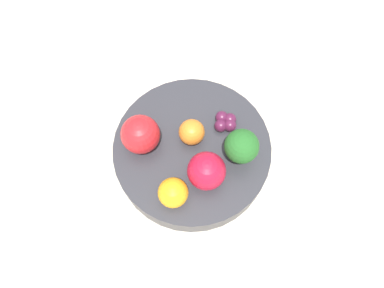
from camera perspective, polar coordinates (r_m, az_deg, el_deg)
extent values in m
plane|color=gray|center=(0.57, 0.00, -2.71)|extent=(6.00, 6.00, 0.00)
cube|color=beige|center=(0.56, 0.00, -2.37)|extent=(1.20, 1.20, 0.02)
cylinder|color=#2D2D33|center=(0.54, 0.00, -1.24)|extent=(0.22, 0.22, 0.04)
cylinder|color=#99C17A|center=(0.51, 7.21, -1.46)|extent=(0.02, 0.02, 0.02)
sphere|color=#236023|center=(0.48, 7.57, -0.34)|extent=(0.05, 0.05, 0.05)
sphere|color=#B7142D|center=(0.48, 2.23, -4.12)|extent=(0.05, 0.05, 0.05)
sphere|color=red|center=(0.50, -7.86, 1.46)|extent=(0.05, 0.05, 0.05)
sphere|color=orange|center=(0.48, -2.90, -7.42)|extent=(0.04, 0.04, 0.04)
sphere|color=orange|center=(0.51, -0.05, 1.82)|extent=(0.04, 0.04, 0.04)
sphere|color=#511938|center=(0.52, 5.80, 2.88)|extent=(0.02, 0.02, 0.02)
sphere|color=#511938|center=(0.53, 5.79, 3.75)|extent=(0.02, 0.02, 0.02)
sphere|color=#511938|center=(0.53, 4.60, 4.04)|extent=(0.02, 0.02, 0.02)
sphere|color=#511938|center=(0.52, 4.40, 2.82)|extent=(0.02, 0.02, 0.02)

